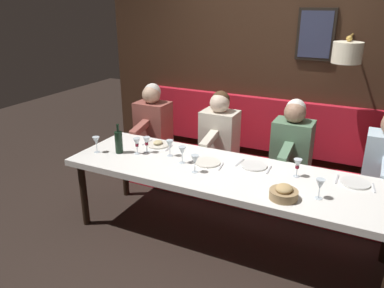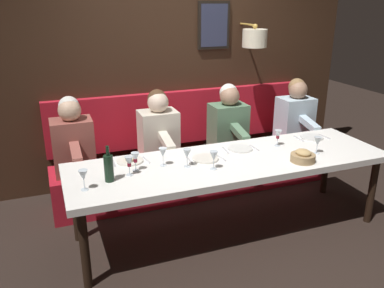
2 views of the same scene
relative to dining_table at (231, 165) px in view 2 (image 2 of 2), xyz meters
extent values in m
plane|color=black|center=(0.00, 0.00, -0.68)|extent=(12.00, 12.00, 0.00)
cube|color=white|center=(0.00, 0.00, 0.03)|extent=(0.90, 2.96, 0.06)
cylinder|color=black|center=(-0.35, -1.38, -0.34)|extent=(0.07, 0.07, 0.68)
cylinder|color=black|center=(-0.35, 1.38, -0.34)|extent=(0.07, 0.07, 0.68)
cylinder|color=black|center=(0.35, -1.38, -0.34)|extent=(0.07, 0.07, 0.68)
cylinder|color=black|center=(0.35, 1.38, -0.34)|extent=(0.07, 0.07, 0.68)
cube|color=red|center=(0.89, 0.00, -0.46)|extent=(0.52, 3.16, 0.45)
cube|color=#382316|center=(1.48, 0.00, 0.77)|extent=(0.10, 4.36, 2.90)
cube|color=red|center=(1.39, 0.00, 0.09)|extent=(0.10, 3.16, 0.64)
cube|color=black|center=(1.42, -0.42, 1.15)|extent=(0.04, 0.39, 0.54)
cube|color=#2D334C|center=(1.40, -0.42, 1.15)|extent=(0.01, 0.33, 0.48)
cylinder|color=#B78E3D|center=(1.25, -0.79, 1.16)|extent=(0.35, 0.02, 0.02)
cylinder|color=beige|center=(1.08, -0.79, 1.02)|extent=(0.28, 0.28, 0.20)
sphere|color=#B78E3D|center=(1.08, -0.79, 1.15)|extent=(0.06, 0.06, 0.06)
cube|color=silver|center=(0.89, -1.29, 0.05)|extent=(0.30, 0.40, 0.56)
sphere|color=#A37A60|center=(0.87, -1.29, 0.43)|extent=(0.22, 0.22, 0.22)
sphere|color=#937047|center=(0.90, -1.29, 0.46)|extent=(0.20, 0.20, 0.20)
cube|color=silver|center=(0.60, -1.29, 0.09)|extent=(0.33, 0.09, 0.14)
cube|color=#567A5B|center=(0.89, -0.39, 0.05)|extent=(0.30, 0.40, 0.56)
sphere|color=#A37A60|center=(0.87, -0.39, 0.43)|extent=(0.22, 0.22, 0.22)
sphere|color=silver|center=(0.90, -0.39, 0.46)|extent=(0.20, 0.20, 0.20)
cube|color=#567A5B|center=(0.60, -0.39, 0.09)|extent=(0.33, 0.09, 0.14)
cube|color=beige|center=(0.89, 0.43, 0.05)|extent=(0.30, 0.40, 0.56)
sphere|color=beige|center=(0.87, 0.43, 0.43)|extent=(0.22, 0.22, 0.22)
sphere|color=#4C331E|center=(0.90, 0.43, 0.46)|extent=(0.20, 0.20, 0.20)
cube|color=beige|center=(0.60, 0.43, 0.09)|extent=(0.33, 0.09, 0.14)
cube|color=#934C42|center=(0.89, 1.31, 0.05)|extent=(0.30, 0.40, 0.56)
sphere|color=#D1A889|center=(0.87, 1.31, 0.43)|extent=(0.22, 0.22, 0.22)
sphere|color=silver|center=(0.90, 1.31, 0.46)|extent=(0.20, 0.20, 0.20)
cube|color=#934C42|center=(0.60, 1.31, 0.09)|extent=(0.33, 0.09, 0.14)
cylinder|color=silver|center=(0.20, -0.20, 0.07)|extent=(0.24, 0.24, 0.01)
cube|color=silver|center=(0.18, -0.34, 0.06)|extent=(0.17, 0.02, 0.01)
cube|color=silver|center=(0.22, -0.05, 0.06)|extent=(0.18, 0.03, 0.01)
cylinder|color=silver|center=(0.24, -1.06, 0.07)|extent=(0.24, 0.24, 0.01)
cube|color=silver|center=(0.22, -1.20, 0.06)|extent=(0.17, 0.04, 0.01)
cube|color=silver|center=(0.26, -0.91, 0.06)|extent=(0.18, 0.02, 0.01)
cylinder|color=silver|center=(0.08, 0.22, 0.07)|extent=(0.24, 0.24, 0.01)
cube|color=silver|center=(0.06, 0.07, 0.06)|extent=(0.17, 0.03, 0.01)
cube|color=silver|center=(0.10, 0.36, 0.06)|extent=(0.18, 0.02, 0.01)
cylinder|color=silver|center=(0.28, 0.87, 0.07)|extent=(0.24, 0.24, 0.01)
ellipsoid|color=#D1BC84|center=(0.28, 0.87, 0.09)|extent=(0.11, 0.09, 0.04)
cube|color=silver|center=(0.26, 0.73, 0.06)|extent=(0.17, 0.03, 0.01)
cube|color=silver|center=(0.30, 1.02, 0.06)|extent=(0.18, 0.02, 0.01)
cylinder|color=silver|center=(0.08, 0.62, 0.06)|extent=(0.06, 0.06, 0.00)
cylinder|color=silver|center=(0.08, 0.62, 0.10)|extent=(0.01, 0.01, 0.07)
cone|color=silver|center=(0.08, 0.62, 0.18)|extent=(0.07, 0.07, 0.08)
cylinder|color=silver|center=(0.17, -0.59, 0.06)|extent=(0.06, 0.06, 0.00)
cylinder|color=silver|center=(0.17, -0.59, 0.10)|extent=(0.01, 0.01, 0.07)
cone|color=silver|center=(0.17, -0.59, 0.18)|extent=(0.07, 0.07, 0.08)
cylinder|color=maroon|center=(0.17, -0.59, 0.15)|extent=(0.03, 0.03, 0.03)
cylinder|color=silver|center=(-0.01, 0.94, 0.06)|extent=(0.06, 0.06, 0.00)
cylinder|color=silver|center=(-0.01, 0.94, 0.10)|extent=(0.01, 0.01, 0.07)
cone|color=silver|center=(-0.01, 0.94, 0.18)|extent=(0.07, 0.07, 0.08)
cylinder|color=maroon|center=(-0.01, 0.94, 0.15)|extent=(0.03, 0.03, 0.03)
cylinder|color=silver|center=(-0.14, 0.24, 0.06)|extent=(0.06, 0.06, 0.00)
cylinder|color=silver|center=(-0.14, 0.24, 0.10)|extent=(0.01, 0.01, 0.07)
cone|color=silver|center=(-0.14, 0.24, 0.18)|extent=(0.07, 0.07, 0.08)
cylinder|color=silver|center=(-0.15, -0.82, 0.06)|extent=(0.06, 0.06, 0.00)
cylinder|color=silver|center=(-0.15, -0.82, 0.10)|extent=(0.01, 0.01, 0.07)
cone|color=silver|center=(-0.15, -0.82, 0.18)|extent=(0.07, 0.07, 0.08)
cylinder|color=silver|center=(0.06, 0.87, 0.06)|extent=(0.06, 0.06, 0.00)
cylinder|color=silver|center=(0.06, 0.87, 0.10)|extent=(0.01, 0.01, 0.07)
cone|color=silver|center=(0.06, 0.87, 0.18)|extent=(0.07, 0.07, 0.08)
cylinder|color=maroon|center=(0.06, 0.87, 0.15)|extent=(0.03, 0.03, 0.03)
cylinder|color=silver|center=(-0.16, 1.32, 0.06)|extent=(0.06, 0.06, 0.00)
cylinder|color=silver|center=(-0.16, 1.32, 0.10)|extent=(0.01, 0.01, 0.07)
cone|color=silver|center=(-0.16, 1.32, 0.18)|extent=(0.07, 0.07, 0.08)
cylinder|color=silver|center=(-0.01, 0.43, 0.06)|extent=(0.06, 0.06, 0.00)
cylinder|color=silver|center=(-0.01, 0.43, 0.10)|extent=(0.01, 0.01, 0.07)
cone|color=silver|center=(-0.01, 0.43, 0.18)|extent=(0.07, 0.07, 0.08)
cylinder|color=black|center=(-0.07, 1.12, 0.17)|extent=(0.08, 0.08, 0.22)
cylinder|color=black|center=(-0.07, 1.12, 0.32)|extent=(0.03, 0.03, 0.08)
cylinder|color=#9E7F56|center=(-0.27, -0.58, 0.09)|extent=(0.22, 0.22, 0.07)
ellipsoid|color=tan|center=(-0.27, -0.58, 0.14)|extent=(0.15, 0.13, 0.06)
camera|label=1|loc=(-2.89, -1.09, 1.50)|focal=35.38mm
camera|label=2|loc=(-3.05, 1.54, 1.44)|focal=37.56mm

